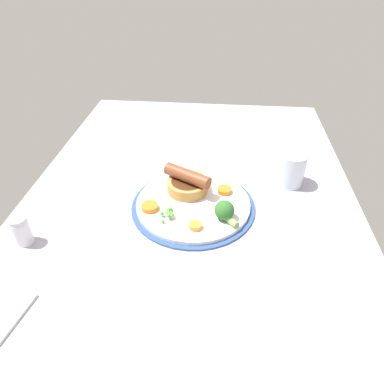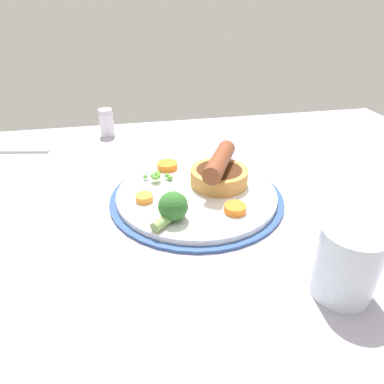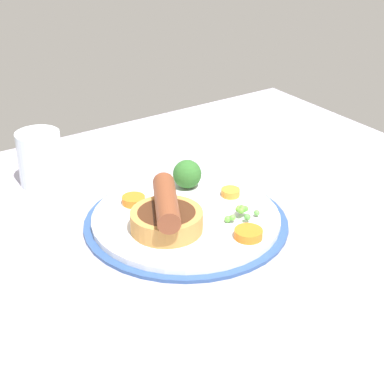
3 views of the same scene
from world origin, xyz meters
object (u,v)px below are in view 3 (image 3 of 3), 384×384
Objects in this scene: carrot_slice_0 at (134,200)px; carrot_slice_2 at (230,192)px; dinner_plate at (186,221)px; drinking_glass at (40,158)px; pea_pile at (241,212)px; sausage_pudding at (166,215)px; broccoli_floret_near at (188,174)px; carrot_slice_1 at (248,234)px.

carrot_slice_2 is (-13.03, 5.86, -0.03)cm from carrot_slice_0.
dinner_plate is 10.37× the size of carrot_slice_2.
carrot_slice_2 is 0.32× the size of drinking_glass.
drinking_glass is (11.68, -23.38, 3.70)cm from dinner_plate.
pea_pile reaches higher than dinner_plate.
sausage_pudding is at bearing 90.47° from carrot_slice_0.
drinking_glass is at bearing -65.74° from carrot_slice_0.
drinking_glass is (16.79, -16.10, 0.81)cm from broccoli_floret_near.
dinner_plate is 8.55× the size of carrot_slice_0.
carrot_slice_1 is at bearing 115.47° from carrot_slice_0.
broccoli_floret_near is 1.53× the size of carrot_slice_1.
carrot_slice_1 is at bearing 110.56° from dinner_plate.
carrot_slice_0 is at bearing -151.26° from sausage_pudding.
sausage_pudding reaches higher than carrot_slice_2.
carrot_slice_1 is 36.26cm from drinking_glass.
pea_pile is 0.89× the size of broccoli_floret_near.
carrot_slice_2 is (-8.69, -1.24, 1.36)cm from dinner_plate.
carrot_slice_1 is (-3.54, 9.45, 1.42)cm from dinner_plate.
carrot_slice_2 is (-3.57, 6.04, -1.53)cm from broccoli_floret_near.
pea_pile is 1.36× the size of carrot_slice_1.
dinner_plate is 7.89cm from pea_pile.
sausage_pudding is at bearing -44.52° from carrot_slice_1.
pea_pile is 15.78cm from carrot_slice_0.
sausage_pudding is 3.09× the size of carrot_slice_1.
carrot_slice_0 reaches higher than dinner_plate.
drinking_glass reaches higher than carrot_slice_2.
broccoli_floret_near is (0.75, -12.21, 1.00)cm from pea_pile.
drinking_glass is at bearing -63.46° from dinner_plate.
sausage_pudding is 10.68cm from pea_pile.
sausage_pudding is at bearing 106.42° from drinking_glass.
pea_pile is (-10.13, 3.16, -1.17)cm from sausage_pudding.
carrot_slice_1 is 1.37× the size of carrot_slice_2.
carrot_slice_2 is at bearing 155.78° from carrot_slice_0.
carrot_slice_2 is at bearing -171.86° from dinner_plate.
pea_pile is 12.28cm from broccoli_floret_near.
drinking_glass reaches higher than carrot_slice_1.
carrot_slice_1 is 0.44× the size of drinking_glass.
carrot_slice_2 is at bearing 78.92° from broccoli_floret_near.
carrot_slice_1 reaches higher than dinner_plate.
dinner_plate is at bearing -40.02° from pea_pile.
pea_pile is at bearing 130.31° from carrot_slice_0.
sausage_pudding is at bearing 2.32° from broccoli_floret_near.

